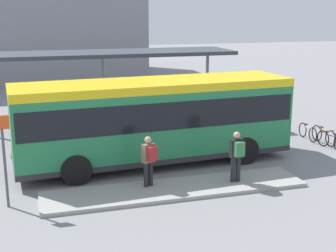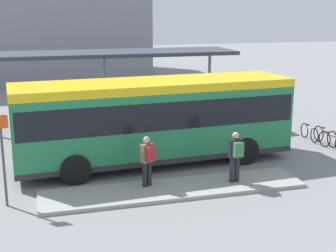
# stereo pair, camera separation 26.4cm
# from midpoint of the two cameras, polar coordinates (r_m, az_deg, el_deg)

# --- Properties ---
(ground_plane) EXTENTS (120.00, 120.00, 0.00)m
(ground_plane) POSITION_cam_midpoint_polar(r_m,az_deg,el_deg) (18.03, -2.00, -4.55)
(ground_plane) COLOR gray
(curb_island) EXTENTS (8.62, 1.80, 0.12)m
(curb_island) POSITION_cam_midpoint_polar(r_m,az_deg,el_deg) (15.34, 0.43, -7.70)
(curb_island) COLOR #9E9E99
(curb_island) RESTS_ON ground_plane
(city_bus) EXTENTS (10.49, 3.26, 3.19)m
(city_bus) POSITION_cam_midpoint_polar(r_m,az_deg,el_deg) (17.53, -2.02, 1.24)
(city_bus) COLOR #237A47
(city_bus) RESTS_ON ground_plane
(pedestrian_waiting) EXTENTS (0.43, 0.45, 1.72)m
(pedestrian_waiting) POSITION_cam_midpoint_polar(r_m,az_deg,el_deg) (15.62, 7.91, -3.36)
(pedestrian_waiting) COLOR #232328
(pedestrian_waiting) RESTS_ON curb_island
(pedestrian_companion) EXTENTS (0.50, 0.53, 1.68)m
(pedestrian_companion) POSITION_cam_midpoint_polar(r_m,az_deg,el_deg) (15.10, -2.83, -3.95)
(pedestrian_companion) COLOR #232328
(pedestrian_companion) RESTS_ON curb_island
(bicycle_black) EXTENTS (0.48, 1.64, 0.72)m
(bicycle_black) POSITION_cam_midpoint_polar(r_m,az_deg,el_deg) (20.85, 18.95, -1.71)
(bicycle_black) COLOR black
(bicycle_black) RESTS_ON ground_plane
(bicycle_orange) EXTENTS (0.48, 1.71, 0.74)m
(bicycle_orange) POSITION_cam_midpoint_polar(r_m,az_deg,el_deg) (21.57, 18.11, -1.11)
(bicycle_orange) COLOR black
(bicycle_orange) RESTS_ON ground_plane
(bicycle_white) EXTENTS (0.48, 1.60, 0.69)m
(bicycle_white) POSITION_cam_midpoint_polar(r_m,az_deg,el_deg) (22.06, 16.33, -0.71)
(bicycle_white) COLOR black
(bicycle_white) RESTS_ON ground_plane
(station_shelter) EXTENTS (12.82, 3.18, 3.77)m
(station_shelter) POSITION_cam_midpoint_polar(r_m,az_deg,el_deg) (23.00, -8.37, 8.56)
(station_shelter) COLOR #383D47
(station_shelter) RESTS_ON ground_plane
(potted_planter_near_shelter) EXTENTS (0.79, 0.79, 1.34)m
(potted_planter_near_shelter) POSITION_cam_midpoint_polar(r_m,az_deg,el_deg) (21.94, 1.57, 0.76)
(potted_planter_near_shelter) COLOR slate
(potted_planter_near_shelter) RESTS_ON ground_plane
(potted_planter_far_side) EXTENTS (0.79, 0.79, 1.31)m
(potted_planter_far_side) POSITION_cam_midpoint_polar(r_m,az_deg,el_deg) (20.40, -16.17, -0.88)
(potted_planter_far_side) COLOR slate
(potted_planter_far_side) RESTS_ON ground_plane
(platform_sign) EXTENTS (0.44, 0.08, 2.80)m
(platform_sign) POSITION_cam_midpoint_polar(r_m,az_deg,el_deg) (14.50, -19.83, -3.59)
(platform_sign) COLOR #4C4C51
(platform_sign) RESTS_ON ground_plane
(station_building) EXTENTS (19.61, 13.35, 10.55)m
(station_building) POSITION_cam_midpoint_polar(r_m,az_deg,el_deg) (43.30, -17.86, 12.75)
(station_building) COLOR gray
(station_building) RESTS_ON ground_plane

